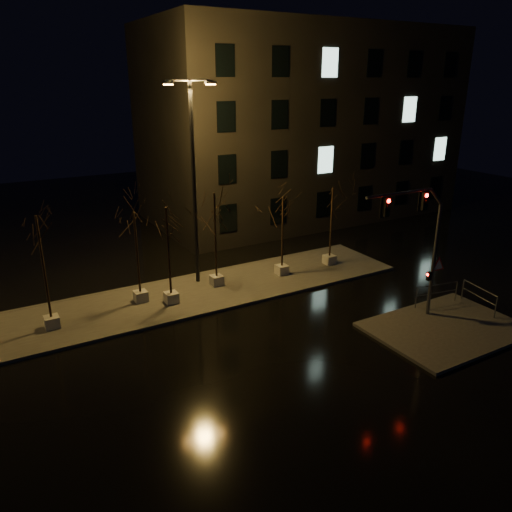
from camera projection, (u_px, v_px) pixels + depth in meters
ground at (270, 337)px, 22.63m from camera, size 90.00×90.00×0.00m
median at (213, 290)px, 27.50m from camera, size 22.00×5.00×0.15m
sidewalk_corner at (446, 328)px, 23.27m from camera, size 7.00×5.00×0.15m
building at (302, 124)px, 41.39m from camera, size 25.00×12.00×15.00m
tree_0 at (40, 242)px, 21.80m from camera, size 1.80×1.80×5.52m
tree_1 at (135, 233)px, 24.70m from camera, size 1.80×1.80×4.89m
tree_2 at (167, 229)px, 24.46m from camera, size 1.80×1.80×5.20m
tree_3 at (215, 214)px, 26.62m from camera, size 1.80×1.80×5.39m
tree_4 at (283, 214)px, 28.31m from camera, size 1.80×1.80×4.80m
tree_5 at (332, 205)px, 29.92m from camera, size 1.80×1.80×4.95m
traffic_signal_mast at (421, 236)px, 22.69m from camera, size 5.21×0.26×6.36m
streetlight_main at (193, 171)px, 26.39m from camera, size 2.73×0.71×10.90m
guard_rail_a at (437, 291)px, 25.36m from camera, size 2.50×0.48×1.09m
guard_rail_b at (479, 295)px, 24.92m from camera, size 0.50×2.31×1.11m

